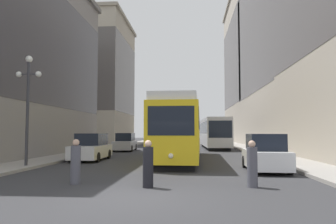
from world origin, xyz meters
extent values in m
plane|color=#303033|center=(0.00, 0.00, 0.00)|extent=(200.00, 200.00, 0.00)
cube|color=gray|center=(-7.83, 40.00, 0.07)|extent=(2.61, 120.00, 0.15)
cube|color=gray|center=(7.83, 40.00, 0.07)|extent=(2.61, 120.00, 0.15)
cube|color=black|center=(0.83, 12.64, 0.17)|extent=(2.55, 13.03, 0.35)
cube|color=gold|center=(0.83, 12.64, 1.90)|extent=(2.97, 14.17, 3.10)
cube|color=black|center=(0.83, 12.64, 2.60)|extent=(2.98, 13.61, 1.08)
cube|color=silver|center=(0.83, 12.64, 3.67)|extent=(2.75, 13.88, 0.44)
cube|color=black|center=(0.65, 5.61, 2.44)|extent=(2.21, 0.14, 1.40)
sphere|color=#F2EACC|center=(0.65, 5.54, 0.80)|extent=(0.24, 0.24, 0.24)
cube|color=black|center=(4.21, 28.53, 0.17)|extent=(2.56, 11.92, 0.35)
cube|color=#B7B7BA|center=(4.21, 28.53, 1.90)|extent=(2.97, 12.97, 3.10)
cube|color=black|center=(4.21, 28.53, 2.44)|extent=(2.99, 12.45, 1.30)
cube|color=black|center=(4.41, 22.10, 2.21)|extent=(2.31, 0.15, 1.71)
cylinder|color=black|center=(-6.04, 10.37, 0.32)|extent=(0.20, 0.64, 0.64)
cylinder|color=black|center=(-6.11, 13.29, 0.32)|extent=(0.20, 0.64, 0.64)
cylinder|color=black|center=(-4.33, 10.41, 0.32)|extent=(0.20, 0.64, 0.64)
cylinder|color=black|center=(-4.40, 13.33, 0.32)|extent=(0.20, 0.64, 0.64)
cube|color=silver|center=(-5.22, 11.85, 0.60)|extent=(1.91, 4.75, 0.84)
cube|color=black|center=(-5.22, 11.97, 1.42)|extent=(1.64, 2.62, 0.80)
cylinder|color=black|center=(-6.01, 21.13, 0.32)|extent=(0.21, 0.65, 0.64)
cylinder|color=black|center=(-6.14, 24.15, 0.32)|extent=(0.21, 0.65, 0.64)
cylinder|color=black|center=(-4.30, 21.20, 0.32)|extent=(0.21, 0.65, 0.64)
cylinder|color=black|center=(-4.43, 24.22, 0.32)|extent=(0.21, 0.65, 0.64)
cube|color=#B2B2B7|center=(-5.22, 22.67, 0.60)|extent=(2.01, 4.95, 0.84)
cube|color=black|center=(-5.22, 22.79, 1.42)|extent=(1.70, 2.75, 0.80)
cylinder|color=black|center=(6.14, 8.01, 0.32)|extent=(0.21, 0.65, 0.64)
cylinder|color=black|center=(6.01, 5.40, 0.32)|extent=(0.21, 0.65, 0.64)
cylinder|color=black|center=(4.43, 8.09, 0.32)|extent=(0.21, 0.65, 0.64)
cylinder|color=black|center=(4.30, 5.48, 0.32)|extent=(0.21, 0.65, 0.64)
cube|color=silver|center=(5.22, 6.75, 0.60)|extent=(2.00, 4.29, 0.84)
cube|color=black|center=(5.21, 6.64, 1.42)|extent=(1.69, 2.39, 0.80)
cylinder|color=#4C4C56|center=(-2.66, 2.26, 0.70)|extent=(0.37, 0.37, 1.40)
sphere|color=tan|center=(-2.66, 2.26, 1.52)|extent=(0.25, 0.25, 0.25)
cylinder|color=#4C4C56|center=(3.72, 2.03, 0.69)|extent=(0.36, 0.36, 1.38)
sphere|color=tan|center=(3.72, 2.03, 1.49)|extent=(0.25, 0.25, 0.25)
cylinder|color=black|center=(0.13, 1.69, 0.69)|extent=(0.36, 0.36, 1.39)
sphere|color=tan|center=(0.13, 1.69, 1.50)|extent=(0.25, 0.25, 0.25)
cylinder|color=#333338|center=(-7.12, 6.92, 2.92)|extent=(0.16, 0.16, 5.53)
sphere|color=white|center=(-7.12, 6.92, 5.85)|extent=(0.36, 0.36, 0.36)
sphere|color=white|center=(-7.67, 6.92, 5.02)|extent=(0.31, 0.31, 0.31)
sphere|color=white|center=(-6.57, 6.92, 5.02)|extent=(0.31, 0.31, 0.31)
cube|color=#333338|center=(-7.12, 6.92, 5.02)|extent=(1.10, 0.06, 0.06)
cube|color=#B2A893|center=(-16.85, 40.94, 9.96)|extent=(15.44, 14.68, 19.91)
cube|color=#595451|center=(-16.85, 40.94, 10.95)|extent=(15.48, 14.72, 11.95)
cube|color=gray|center=(-16.85, 40.94, 20.16)|extent=(16.04, 15.28, 0.50)
cube|color=#A89E8E|center=(16.98, 51.41, 13.73)|extent=(15.69, 23.74, 27.47)
cube|color=#544F4E|center=(16.98, 51.41, 15.11)|extent=(15.73, 23.78, 16.48)
cube|color=#A89E8E|center=(14.63, 30.53, 13.40)|extent=(11.00, 21.27, 26.79)
cube|color=#544F4E|center=(14.63, 30.53, 14.74)|extent=(11.04, 21.31, 16.08)
camera|label=1|loc=(1.66, -9.09, 1.89)|focal=33.46mm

